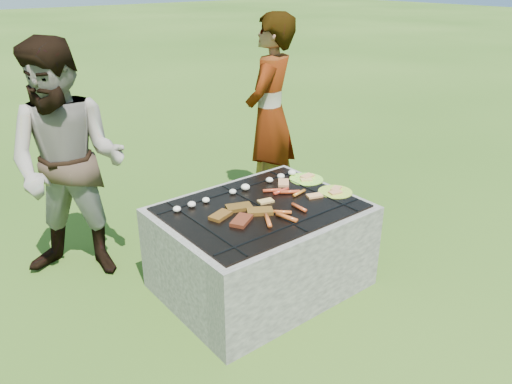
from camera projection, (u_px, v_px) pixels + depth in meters
lawn at (260, 284)px, 3.53m from camera, size 60.00×60.00×0.00m
fire_pit at (261, 250)px, 3.42m from camera, size 1.30×1.00×0.62m
mushrooms at (245, 188)px, 3.52m from camera, size 1.06×0.06×0.04m
pork_slabs at (242, 213)px, 3.17m from camera, size 0.41×0.32×0.02m
sausages at (284, 204)px, 3.28m from camera, size 0.55×0.50×0.03m
bread_on_grate at (287, 190)px, 3.51m from camera, size 0.44×0.42×0.02m
plate_far at (306, 180)px, 3.71m from camera, size 0.33×0.33×0.03m
plate_near at (335, 192)px, 3.50m from camera, size 0.31×0.31×0.03m
cook at (270, 116)px, 4.36m from camera, size 0.76×0.68×1.74m
bystander at (69, 165)px, 3.36m from camera, size 1.03×1.01×1.67m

